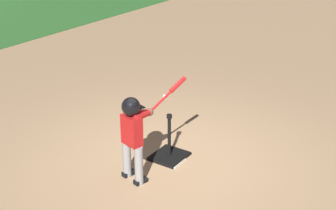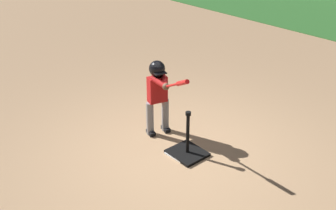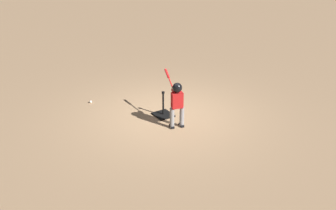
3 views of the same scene
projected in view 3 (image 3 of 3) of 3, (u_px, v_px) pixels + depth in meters
The scene contains 5 objects.
ground_plane at pixel (167, 115), 10.43m from camera, with size 90.00×90.00×0.00m, color tan.
home_plate at pixel (164, 115), 10.41m from camera, with size 0.44×0.44×0.02m, color white.
batting_tee at pixel (163, 113), 10.39m from camera, with size 0.50×0.45×0.68m.
batter_child at pixel (177, 99), 9.53m from camera, with size 1.03×0.46×1.25m.
baseball at pixel (91, 102), 11.15m from camera, with size 0.07×0.07×0.07m, color white.
Camera 3 is at (-7.91, 5.05, 4.55)m, focal length 42.00 mm.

